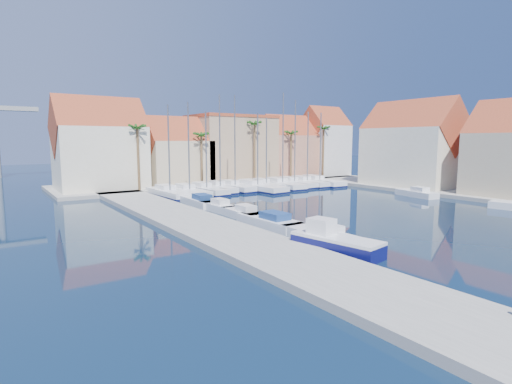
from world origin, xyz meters
The scene contains 33 objects.
ground centered at (0.00, 0.00, 0.00)m, with size 260.00×260.00×0.00m, color black.
quay_west centered at (-9.00, 13.50, 0.25)m, with size 6.00×77.00×0.50m, color gray.
shore_north centered at (10.00, 48.00, 0.25)m, with size 54.00×16.00×0.50m, color gray.
shore_east centered at (32.00, 15.00, 0.25)m, with size 12.00×60.00×0.50m, color gray.
fishing_boat centered at (-4.90, 4.44, 0.74)m, with size 3.22×6.62×2.22m.
motorboat_west_0 centered at (-3.55, 7.21, 0.51)m, with size 2.25×6.89×1.40m.
motorboat_west_1 centered at (-3.62, 13.47, 0.51)m, with size 2.50×7.35×1.40m.
motorboat_west_2 centered at (-3.54, 18.08, 0.51)m, with size 1.99×5.88×1.40m.
motorboat_west_3 centered at (-3.61, 23.06, 0.51)m, with size 1.94×5.58×1.40m.
motorboat_west_4 centered at (-3.52, 27.57, 0.51)m, with size 2.58×7.13×1.40m.
motorboat_east_1 centered at (23.98, 17.49, 0.51)m, with size 3.01×6.30×1.40m.
sailboat_0 centered at (-3.97, 36.20, 0.58)m, with size 3.09×9.89×12.21m.
sailboat_1 centered at (-1.32, 35.72, 0.59)m, with size 2.71×9.75×12.66m.
sailboat_2 centered at (1.63, 36.44, 0.58)m, with size 3.16×9.63×11.57m.
sailboat_3 centered at (4.18, 36.86, 0.64)m, with size 2.86×8.65×14.08m.
sailboat_4 centered at (6.59, 36.77, 0.64)m, with size 2.81×8.89×14.14m.
sailboat_5 centered at (9.59, 35.42, 0.55)m, with size 4.09×12.25×11.60m.
sailboat_6 centered at (12.07, 36.37, 0.60)m, with size 2.77×8.24×11.04m.
sailboat_7 centered at (14.91, 35.93, 0.60)m, with size 3.64×10.99×14.92m.
sailboat_8 centered at (17.46, 36.07, 0.61)m, with size 3.21×9.83×13.97m.
sailboat_9 centered at (20.09, 35.93, 0.58)m, with size 2.66×9.95×12.21m.
sailboat_10 centered at (22.78, 35.80, 0.56)m, with size 3.70×11.60×12.15m.
building_0 centered at (-10.00, 47.00, 6.52)m, with size 12.30×9.00×13.50m.
building_1 centered at (2.00, 47.00, 5.30)m, with size 10.30×8.00×11.00m.
building_2 centered at (13.00, 48.00, 6.26)m, with size 14.20×10.20×11.50m.
building_3 centered at (25.00, 47.00, 5.86)m, with size 10.30×8.00×12.00m.
building_4 centered at (34.00, 46.00, 6.97)m, with size 8.30×8.00×14.00m.
building_6 centered at (32.00, 24.00, 6.52)m, with size 9.00×14.30×13.50m.
palm_0 centered at (-6.00, 42.00, 9.08)m, with size 2.60×2.60×10.15m.
palm_1 centered at (4.00, 42.00, 8.14)m, with size 2.60×2.60×9.15m.
palm_2 centered at (14.00, 42.00, 10.02)m, with size 2.60×2.60×11.15m.
palm_3 centered at (22.00, 42.00, 8.61)m, with size 2.60×2.60×9.65m.
palm_4 centered at (30.00, 42.00, 9.55)m, with size 2.60×2.60×10.65m.
Camera 1 is at (-24.21, -14.42, 7.62)m, focal length 28.00 mm.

